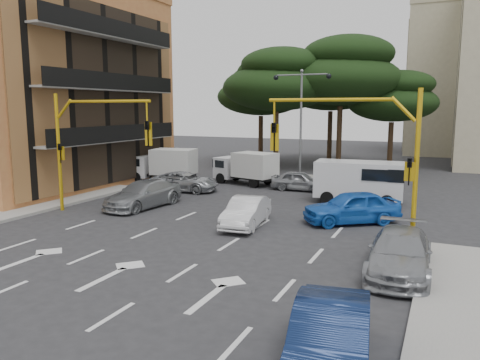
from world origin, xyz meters
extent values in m
plane|color=#28282B|center=(0.00, 0.00, 0.00)|extent=(120.00, 120.00, 0.00)
cube|color=gray|center=(0.00, 16.00, 0.07)|extent=(1.40, 6.00, 0.15)
cube|color=#B46538|center=(-18.00, 8.00, 6.50)|extent=(15.00, 16.00, 13.00)
cube|color=black|center=(-10.44, 8.00, 6.00)|extent=(0.12, 14.72, 11.20)
cube|color=black|center=(9.94, 32.00, 8.50)|extent=(0.12, 11.04, 16.20)
cube|color=black|center=(4.94, 44.00, 7.50)|extent=(0.12, 11.04, 14.20)
cylinder|color=#382616|center=(-4.00, 22.00, 2.48)|extent=(0.44, 0.44, 4.95)
ellipsoid|color=black|center=(-4.00, 22.00, 6.93)|extent=(9.15, 9.15, 3.87)
ellipsoid|color=black|center=(-3.40, 21.60, 8.80)|extent=(6.86, 6.86, 2.86)
ellipsoid|color=black|center=(-4.50, 22.30, 8.25)|extent=(6.07, 6.07, 2.64)
cylinder|color=#382616|center=(1.00, 24.00, 2.70)|extent=(0.44, 0.44, 5.40)
ellipsoid|color=black|center=(1.00, 24.00, 7.56)|extent=(9.98, 9.98, 4.22)
ellipsoid|color=black|center=(1.60, 23.60, 9.60)|extent=(7.49, 7.49, 3.12)
ellipsoid|color=black|center=(0.50, 24.30, 9.00)|extent=(6.62, 6.62, 2.88)
cylinder|color=#382616|center=(-7.00, 26.00, 2.25)|extent=(0.44, 0.44, 4.50)
ellipsoid|color=black|center=(-7.00, 26.00, 6.30)|extent=(8.32, 8.32, 3.52)
ellipsoid|color=black|center=(-6.40, 25.60, 8.00)|extent=(6.24, 6.24, 2.60)
ellipsoid|color=black|center=(-7.50, 26.30, 7.50)|extent=(5.52, 5.52, 2.40)
cylinder|color=#382616|center=(5.00, 26.00, 2.02)|extent=(0.44, 0.44, 4.05)
ellipsoid|color=black|center=(5.00, 26.00, 5.67)|extent=(7.49, 7.49, 3.17)
ellipsoid|color=black|center=(5.60, 25.60, 7.20)|extent=(5.62, 5.62, 2.34)
ellipsoid|color=black|center=(4.50, 26.30, 6.75)|extent=(4.97, 4.97, 2.16)
cylinder|color=#382616|center=(-1.00, 29.00, 2.48)|extent=(0.44, 0.44, 4.95)
ellipsoid|color=black|center=(-1.00, 29.00, 6.93)|extent=(9.15, 9.15, 3.87)
ellipsoid|color=black|center=(-0.40, 28.60, 8.80)|extent=(6.86, 6.86, 2.86)
ellipsoid|color=black|center=(-1.50, 29.30, 8.25)|extent=(6.07, 6.07, 2.64)
cylinder|color=gold|center=(8.60, 2.00, 3.00)|extent=(0.18, 0.18, 6.00)
cylinder|color=gold|center=(8.05, 2.00, 5.25)|extent=(0.95, 0.14, 0.95)
cylinder|color=gold|center=(5.30, 2.00, 5.60)|extent=(4.80, 0.14, 0.14)
cylinder|color=gold|center=(3.10, 2.00, 5.15)|extent=(0.08, 0.08, 0.90)
imported|color=black|center=(3.10, 2.00, 4.10)|extent=(0.20, 0.24, 1.20)
cube|color=gold|center=(3.10, 2.08, 4.10)|extent=(0.36, 0.06, 1.10)
imported|color=black|center=(8.38, 1.85, 3.00)|extent=(0.16, 0.20, 1.00)
cube|color=gold|center=(8.38, 1.95, 3.00)|extent=(0.35, 0.08, 0.70)
cylinder|color=gold|center=(-8.60, 2.00, 3.00)|extent=(0.18, 0.18, 6.00)
cylinder|color=gold|center=(-8.05, 2.00, 5.25)|extent=(0.95, 0.14, 0.95)
cylinder|color=gold|center=(-5.30, 2.00, 5.60)|extent=(4.80, 0.14, 0.14)
cylinder|color=gold|center=(-3.10, 2.00, 5.15)|extent=(0.08, 0.08, 0.90)
imported|color=black|center=(-3.10, 2.00, 4.10)|extent=(0.20, 0.24, 1.20)
cube|color=gold|center=(-3.10, 2.08, 4.10)|extent=(0.36, 0.06, 1.10)
imported|color=black|center=(-8.38, 1.85, 3.00)|extent=(0.16, 0.20, 1.00)
cube|color=gold|center=(-8.38, 1.95, 3.00)|extent=(0.35, 0.08, 0.70)
cylinder|color=slate|center=(0.00, 16.00, 3.90)|extent=(0.16, 0.16, 7.50)
cylinder|color=slate|center=(-0.90, 16.00, 7.55)|extent=(1.80, 0.10, 0.10)
sphere|color=black|center=(-1.90, 16.00, 7.40)|extent=(0.36, 0.36, 0.36)
cylinder|color=slate|center=(0.90, 16.00, 7.55)|extent=(1.80, 0.10, 0.10)
sphere|color=black|center=(1.90, 16.00, 7.40)|extent=(0.36, 0.36, 0.36)
sphere|color=slate|center=(0.00, 16.00, 7.80)|extent=(0.24, 0.24, 0.24)
imported|color=silver|center=(1.48, 2.92, 0.65)|extent=(1.83, 4.08, 1.30)
imported|color=blue|center=(5.71, 5.39, 0.76)|extent=(4.66, 4.03, 1.51)
imported|color=gray|center=(-5.16, 4.36, 0.71)|extent=(2.56, 5.10, 1.42)
imported|color=#A0A3A8|center=(-5.70, 9.47, 0.61)|extent=(4.60, 2.45, 1.23)
imported|color=gray|center=(1.00, 12.72, 0.63)|extent=(3.72, 1.59, 1.25)
imported|color=#0D1C43|center=(7.71, -7.28, 0.71)|extent=(2.15, 4.51, 1.43)
imported|color=gray|center=(8.41, -0.64, 0.69)|extent=(2.14, 4.82, 1.38)
camera|label=1|loc=(9.65, -15.98, 5.32)|focal=35.00mm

